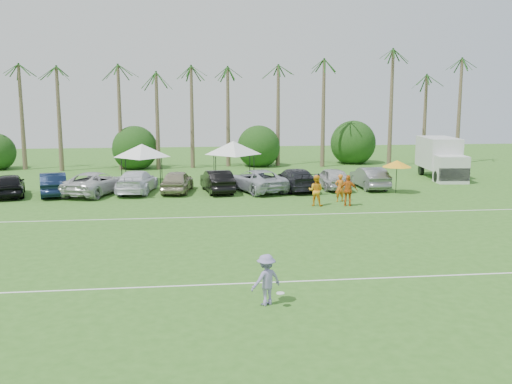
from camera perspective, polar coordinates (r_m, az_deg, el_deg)
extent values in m
plane|color=#33671F|center=(19.56, -3.57, -11.10)|extent=(120.00, 120.00, 0.00)
cube|color=white|center=(21.44, -3.89, -9.21)|extent=(80.00, 0.10, 0.01)
cube|color=white|center=(33.01, -5.00, -2.50)|extent=(80.00, 0.10, 0.01)
cone|color=brown|center=(58.55, -22.89, 6.50)|extent=(0.44, 0.44, 9.00)
cone|color=brown|center=(57.37, -18.08, 7.23)|extent=(0.44, 0.44, 10.00)
cone|color=brown|center=(56.72, -14.10, 7.90)|extent=(0.44, 0.44, 11.00)
cone|color=brown|center=(56.42, -9.98, 6.51)|extent=(0.44, 0.44, 8.00)
cone|color=brown|center=(56.33, -5.90, 7.10)|extent=(0.44, 0.44, 9.00)
cone|color=brown|center=(56.52, -1.82, 7.66)|extent=(0.44, 0.44, 10.00)
cone|color=brown|center=(57.00, 2.23, 8.18)|extent=(0.44, 0.44, 11.00)
cone|color=brown|center=(58.06, 7.13, 6.66)|extent=(0.44, 0.44, 8.00)
cone|color=brown|center=(59.44, 11.86, 7.08)|extent=(0.44, 0.44, 9.00)
cone|color=brown|center=(61.20, 16.35, 7.43)|extent=(0.44, 0.44, 10.00)
cone|color=brown|center=(62.87, 19.76, 7.76)|extent=(0.44, 0.44, 11.00)
cylinder|color=brown|center=(60.35, -24.22, 2.85)|extent=(0.30, 0.30, 1.40)
cylinder|color=brown|center=(57.82, -11.82, 3.24)|extent=(0.30, 0.30, 1.40)
sphere|color=#143A10|center=(57.71, -11.86, 4.32)|extent=(4.00, 4.00, 4.00)
cylinder|color=brown|center=(58.03, 0.09, 3.46)|extent=(0.30, 0.30, 1.40)
sphere|color=#143A10|center=(57.92, 0.09, 4.54)|extent=(4.00, 4.00, 4.00)
cylinder|color=brown|center=(60.06, 9.62, 3.54)|extent=(0.30, 0.30, 1.40)
sphere|color=#143A10|center=(59.96, 9.65, 4.58)|extent=(4.00, 4.00, 4.00)
imported|color=orange|center=(37.98, 8.38, 0.41)|extent=(0.71, 0.50, 1.82)
imported|color=orange|center=(36.29, 6.00, 0.15)|extent=(1.18, 1.07, 1.96)
imported|color=#CB6116|center=(36.46, 9.21, 0.14)|extent=(1.25, 0.79, 1.98)
cube|color=silver|center=(51.29, 17.77, 3.78)|extent=(3.07, 5.00, 2.58)
cube|color=silver|center=(48.30, 18.94, 2.16)|extent=(2.56, 2.10, 2.17)
cube|color=black|center=(47.62, 19.23, 1.66)|extent=(2.39, 0.56, 1.03)
cube|color=#E5590C|center=(51.76, 19.12, 3.24)|extent=(0.20, 1.64, 0.93)
cylinder|color=black|center=(48.24, 17.66, 1.47)|extent=(0.41, 0.96, 0.93)
cylinder|color=black|center=(48.93, 19.96, 1.46)|extent=(0.41, 0.96, 0.93)
cylinder|color=black|center=(52.33, 16.19, 2.15)|extent=(0.41, 0.96, 0.93)
cylinder|color=black|center=(52.96, 18.32, 2.13)|extent=(0.41, 0.96, 0.93)
cylinder|color=black|center=(45.12, -13.28, 1.88)|extent=(0.06, 0.06, 2.09)
cylinder|color=black|center=(44.89, -9.55, 1.96)|extent=(0.06, 0.06, 2.09)
cylinder|color=black|center=(48.02, -12.90, 2.35)|extent=(0.06, 0.06, 2.09)
cylinder|color=black|center=(47.80, -9.40, 2.43)|extent=(0.06, 0.06, 2.09)
pyramid|color=white|center=(46.22, -11.37, 4.73)|extent=(4.51, 4.51, 1.04)
cylinder|color=black|center=(45.32, -4.05, 2.20)|extent=(0.06, 0.06, 2.17)
cylinder|color=black|center=(45.57, -0.21, 2.26)|extent=(0.06, 0.06, 2.17)
cylinder|color=black|center=(48.35, -4.23, 2.66)|extent=(0.06, 0.06, 2.17)
cylinder|color=black|center=(48.58, -0.63, 2.72)|extent=(0.06, 0.06, 2.17)
pyramid|color=white|center=(46.71, -2.30, 5.11)|extent=(4.69, 4.69, 1.08)
cylinder|color=black|center=(41.94, 13.85, 1.32)|extent=(0.05, 0.05, 2.14)
cone|color=#F3A419|center=(41.81, 13.91, 2.77)|extent=(2.14, 2.14, 0.49)
imported|color=#887DB2|center=(19.18, 1.03, -8.76)|extent=(1.29, 1.08, 1.73)
cylinder|color=white|center=(19.09, 2.45, -10.08)|extent=(0.27, 0.27, 0.03)
imported|color=black|center=(43.05, -23.41, 0.66)|extent=(2.99, 5.06, 1.62)
imported|color=black|center=(42.45, -19.63, 0.78)|extent=(2.83, 5.17, 1.62)
imported|color=silver|center=(41.86, -15.80, 0.86)|extent=(4.54, 6.39, 1.62)
imported|color=white|center=(41.93, -11.82, 1.03)|extent=(3.01, 5.83, 1.62)
imported|color=gray|center=(41.57, -7.89, 1.07)|extent=(2.60, 4.98, 1.62)
imported|color=black|center=(41.37, -3.91, 1.10)|extent=(2.43, 5.11, 1.62)
imported|color=#AAAEB8|center=(41.59, 0.06, 1.17)|extent=(4.53, 6.39, 1.62)
imported|color=black|center=(42.25, 3.90, 1.28)|extent=(2.88, 5.79, 1.62)
imported|color=silver|center=(43.10, 7.61, 1.38)|extent=(2.20, 4.85, 1.62)
imported|color=slate|center=(43.85, 11.27, 1.42)|extent=(1.85, 4.95, 1.62)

